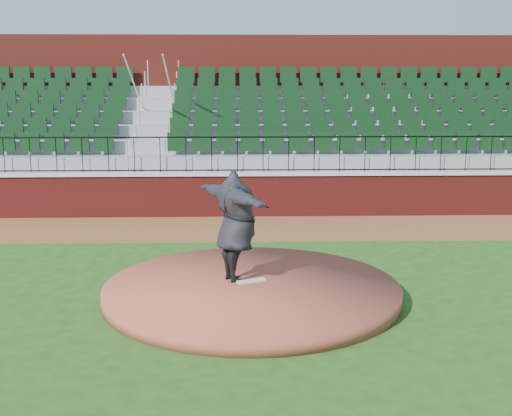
{
  "coord_description": "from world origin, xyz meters",
  "views": [
    {
      "loc": [
        -0.4,
        -11.72,
        3.87
      ],
      "look_at": [
        0.0,
        1.5,
        1.3
      ],
      "focal_mm": 45.9,
      "sensor_mm": 36.0,
      "label": 1
    }
  ],
  "objects": [
    {
      "name": "wall_cap",
      "position": [
        0.0,
        7.0,
        1.25
      ],
      "size": [
        34.0,
        0.45,
        0.1
      ],
      "primitive_type": "cube",
      "color": "#B7B7B7",
      "rests_on": "field_wall"
    },
    {
      "name": "warning_track",
      "position": [
        0.0,
        5.4,
        0.01
      ],
      "size": [
        34.0,
        3.2,
        0.01
      ],
      "primitive_type": "cube",
      "color": "brown",
      "rests_on": "ground"
    },
    {
      "name": "concourse_wall",
      "position": [
        0.0,
        12.52,
        2.75
      ],
      "size": [
        34.0,
        0.5,
        5.5
      ],
      "primitive_type": "cube",
      "color": "maroon",
      "rests_on": "ground"
    },
    {
      "name": "pitchers_mound",
      "position": [
        -0.13,
        -0.34,
        0.12
      ],
      "size": [
        5.37,
        5.37,
        0.25
      ],
      "primitive_type": "cylinder",
      "color": "brown",
      "rests_on": "ground"
    },
    {
      "name": "pitching_rubber",
      "position": [
        -0.14,
        -0.2,
        0.27
      ],
      "size": [
        0.56,
        0.32,
        0.04
      ],
      "primitive_type": "cube",
      "rotation": [
        0.0,
        0.0,
        0.37
      ],
      "color": "silver",
      "rests_on": "pitchers_mound"
    },
    {
      "name": "wall_railing",
      "position": [
        0.0,
        7.0,
        1.8
      ],
      "size": [
        34.0,
        0.05,
        1.0
      ],
      "primitive_type": null,
      "color": "black",
      "rests_on": "wall_cap"
    },
    {
      "name": "seating_stands",
      "position": [
        0.0,
        9.72,
        2.3
      ],
      "size": [
        34.0,
        5.1,
        4.6
      ],
      "primitive_type": null,
      "color": "gray",
      "rests_on": "ground"
    },
    {
      "name": "field_wall",
      "position": [
        0.0,
        7.0,
        0.6
      ],
      "size": [
        34.0,
        0.35,
        1.2
      ],
      "primitive_type": "cube",
      "color": "maroon",
      "rests_on": "ground"
    },
    {
      "name": "ground",
      "position": [
        0.0,
        0.0,
        0.0
      ],
      "size": [
        90.0,
        90.0,
        0.0
      ],
      "primitive_type": "plane",
      "color": "#204914",
      "rests_on": "ground"
    },
    {
      "name": "pitcher",
      "position": [
        -0.42,
        -0.09,
        1.28
      ],
      "size": [
        1.75,
        2.57,
        2.06
      ],
      "primitive_type": "imported",
      "rotation": [
        0.0,
        0.0,
        2.04
      ],
      "color": "black",
      "rests_on": "pitchers_mound"
    }
  ]
}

